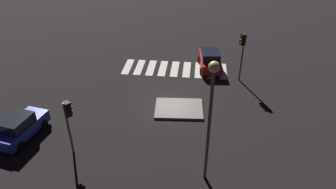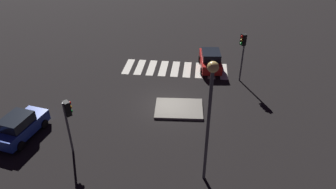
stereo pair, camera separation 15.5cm
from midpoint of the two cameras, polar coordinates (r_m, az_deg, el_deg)
The scene contains 8 objects.
ground_plane at distance 25.16m, azimuth 0.18°, elevation -1.93°, with size 80.00×80.00×0.00m, color black.
traffic_island at distance 24.61m, azimuth 2.16°, elevation -2.57°, with size 3.84×2.98×0.18m.
car_red at distance 30.52m, azimuth 7.79°, elevation 6.21°, with size 2.32×4.38×1.85m.
car_blue at distance 23.72m, azimuth -24.93°, elevation -5.23°, with size 2.48×4.23×1.75m.
traffic_light_north at distance 20.12m, azimuth -17.40°, elevation -3.46°, with size 0.54×0.53×3.76m.
traffic_light_south at distance 27.76m, azimuth 13.49°, elevation 8.47°, with size 0.53×0.54×4.43m.
street_lamp at distance 16.06m, azimuth 7.82°, elevation -1.84°, with size 0.56×0.56×7.59m.
crosswalk_near at distance 30.53m, azimuth 1.47°, elevation 4.63°, with size 9.90×3.20×0.02m.
Camera 2 is at (-2.33, 20.74, 14.05)m, focal length 33.80 mm.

